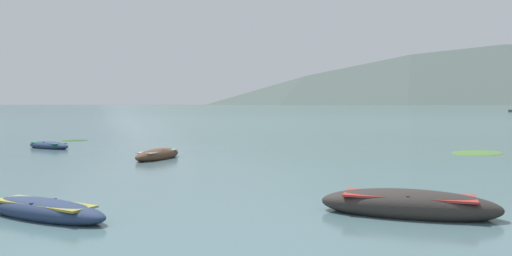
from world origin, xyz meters
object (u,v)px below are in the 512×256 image
object	(u,v)px
rowboat_0	(158,155)
rowboat_4	(49,146)
rowboat_6	(408,205)
rowboat_5	(44,210)

from	to	relation	value
rowboat_0	rowboat_4	distance (m)	9.55
rowboat_4	rowboat_6	world-z (taller)	rowboat_6
rowboat_0	rowboat_4	bearing A→B (deg)	149.57
rowboat_5	rowboat_6	xyz separation A→B (m)	(8.51, 1.27, 0.07)
rowboat_0	rowboat_6	bearing A→B (deg)	-48.70
rowboat_6	rowboat_4	bearing A→B (deg)	138.46
rowboat_0	rowboat_4	xyz separation A→B (m)	(-8.24, 4.84, -0.03)
rowboat_5	rowboat_6	size ratio (longest dim) A/B	0.91
rowboat_5	rowboat_6	bearing A→B (deg)	8.48
rowboat_0	rowboat_6	size ratio (longest dim) A/B	0.80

